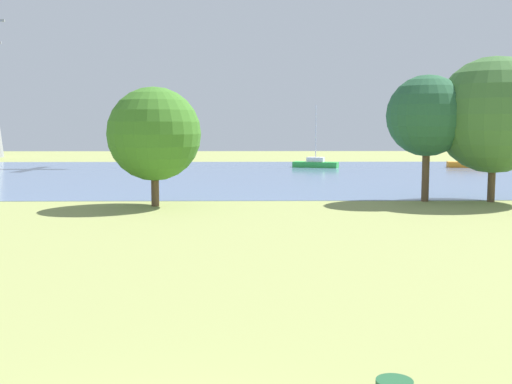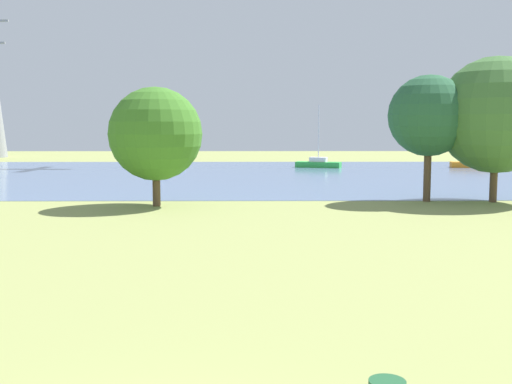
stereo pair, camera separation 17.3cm
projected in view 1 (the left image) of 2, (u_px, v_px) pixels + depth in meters
name	position (u px, v px, depth m)	size (l,w,h in m)	color
ground_plane	(220.00, 221.00, 30.00)	(160.00, 160.00, 0.00)	#8C9351
water_surface	(232.00, 175.00, 57.84)	(140.00, 40.00, 0.02)	slate
sailboat_orange	(471.00, 163.00, 67.62)	(4.96, 2.14, 6.76)	orange
sailboat_white	(161.00, 163.00, 68.63)	(4.91, 1.90, 7.19)	white
sailboat_green	(316.00, 163.00, 67.61)	(5.03, 2.93, 6.68)	green
tree_east_near	(154.00, 134.00, 35.16)	(5.26, 5.26, 6.71)	brown
tree_mid_shore	(427.00, 116.00, 37.32)	(4.84, 4.84, 7.55)	brown
tree_east_far	(494.00, 115.00, 37.08)	(6.88, 6.88, 8.61)	brown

